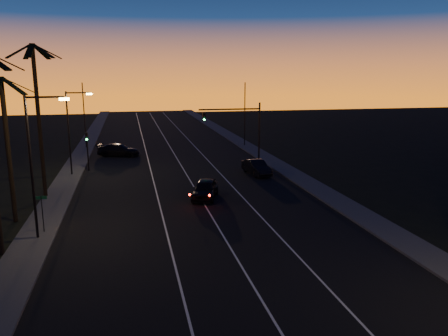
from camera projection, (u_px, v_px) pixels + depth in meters
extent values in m
cube|color=black|center=(190.00, 189.00, 39.25)|extent=(20.00, 170.00, 0.01)
cube|color=#3B3B38|center=(58.00, 196.00, 36.88)|extent=(2.40, 170.00, 0.16)
cube|color=#3B3B38|center=(306.00, 182.00, 41.58)|extent=(2.40, 170.00, 0.16)
cube|color=silver|center=(156.00, 191.00, 38.62)|extent=(0.12, 160.00, 0.01)
cube|color=silver|center=(195.00, 189.00, 39.35)|extent=(0.12, 160.00, 0.01)
cube|color=silver|center=(233.00, 187.00, 40.08)|extent=(0.12, 160.00, 0.01)
cube|color=black|center=(2.00, 60.00, 23.30)|extent=(2.18, 0.92, 1.18)
cylinder|color=black|center=(8.00, 152.00, 29.69)|extent=(0.32, 0.32, 10.00)
cube|color=black|center=(19.00, 85.00, 29.22)|extent=(2.18, 0.92, 1.18)
cube|color=black|center=(12.00, 85.00, 29.76)|extent=(1.25, 2.12, 1.18)
cube|color=black|center=(13.00, 86.00, 28.32)|extent=(1.95, 1.61, 1.18)
cylinder|color=black|center=(39.00, 123.00, 35.36)|extent=(0.32, 0.32, 12.50)
cube|color=black|center=(47.00, 51.00, 34.62)|extent=(2.18, 0.92, 1.18)
cube|color=black|center=(41.00, 52.00, 35.17)|extent=(1.25, 2.12, 1.18)
cube|color=black|center=(29.00, 51.00, 34.95)|extent=(1.34, 2.09, 1.18)
cube|color=black|center=(19.00, 51.00, 34.14)|extent=(2.18, 0.82, 1.18)
cube|color=black|center=(19.00, 50.00, 33.34)|extent=(1.90, 1.69, 1.18)
cube|color=black|center=(30.00, 50.00, 33.15)|extent=(0.45, 2.16, 1.18)
cube|color=black|center=(43.00, 51.00, 33.72)|extent=(1.95, 1.61, 1.18)
cylinder|color=black|center=(31.00, 170.00, 26.44)|extent=(0.16, 0.16, 9.00)
cylinder|color=black|center=(44.00, 97.00, 25.75)|extent=(2.20, 0.12, 0.12)
cube|color=#EABF5D|center=(64.00, 99.00, 26.01)|extent=(0.55, 0.26, 0.16)
cylinder|color=black|center=(69.00, 134.00, 43.68)|extent=(0.16, 0.16, 8.50)
cylinder|color=black|center=(77.00, 93.00, 43.04)|extent=(2.20, 0.12, 0.12)
cube|color=#EABF5D|center=(89.00, 94.00, 43.29)|extent=(0.55, 0.26, 0.16)
cylinder|color=black|center=(43.00, 215.00, 28.12)|extent=(0.06, 0.06, 2.60)
cube|color=#0B4624|center=(41.00, 198.00, 27.88)|extent=(0.70, 0.03, 0.20)
cylinder|color=black|center=(259.00, 133.00, 50.04)|extent=(0.20, 0.20, 7.00)
cylinder|color=black|center=(230.00, 109.00, 48.71)|extent=(7.00, 0.16, 0.16)
cube|color=black|center=(204.00, 116.00, 48.26)|extent=(0.32, 0.28, 1.00)
sphere|color=black|center=(204.00, 114.00, 48.03)|extent=(0.20, 0.20, 0.20)
sphere|color=black|center=(204.00, 117.00, 48.10)|extent=(0.20, 0.20, 0.20)
sphere|color=#14FF59|center=(204.00, 120.00, 48.17)|extent=(0.20, 0.20, 0.20)
cylinder|color=black|center=(88.00, 151.00, 46.36)|extent=(0.14, 0.14, 4.20)
cube|color=black|center=(87.00, 137.00, 46.02)|extent=(0.28, 0.25, 0.90)
sphere|color=black|center=(86.00, 134.00, 45.81)|extent=(0.18, 0.18, 0.18)
sphere|color=black|center=(86.00, 137.00, 45.87)|extent=(0.18, 0.18, 0.18)
sphere|color=#14FF59|center=(87.00, 139.00, 45.93)|extent=(0.18, 0.18, 0.18)
cylinder|color=black|center=(84.00, 116.00, 59.85)|extent=(0.14, 0.14, 9.00)
cylinder|color=black|center=(245.00, 115.00, 61.60)|extent=(0.14, 0.14, 9.00)
imported|color=black|center=(205.00, 189.00, 36.37)|extent=(3.22, 4.90, 1.55)
sphere|color=#FF0F05|center=(190.00, 195.00, 33.77)|extent=(0.18, 0.18, 0.18)
sphere|color=#FF0F05|center=(209.00, 195.00, 33.59)|extent=(0.18, 0.18, 0.18)
imported|color=black|center=(257.00, 167.00, 44.87)|extent=(2.17, 4.72, 1.50)
imported|color=black|center=(119.00, 150.00, 54.91)|extent=(5.69, 3.69, 1.53)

